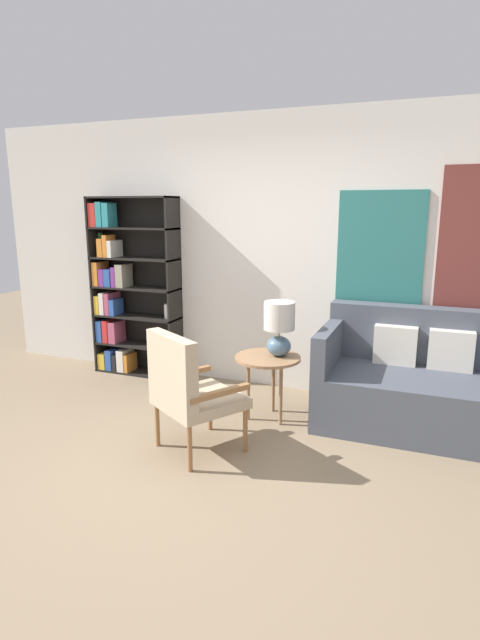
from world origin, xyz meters
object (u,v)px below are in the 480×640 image
(couch, at_px, (419,384))
(side_table, at_px, (268,363))
(armchair, at_px, (187,386))
(bookshelf, at_px, (125,292))
(table_lamp, at_px, (279,325))

(couch, relative_size, side_table, 2.88)
(armchair, height_order, side_table, armchair)
(couch, bearing_deg, bookshelf, 174.42)
(bookshelf, distance_m, armchair, 2.15)
(bookshelf, xyz_separation_m, side_table, (1.86, -0.66, -0.40))
(armchair, xyz_separation_m, couch, (1.58, 1.18, -0.18))
(side_table, distance_m, table_lamp, 0.34)
(bookshelf, distance_m, table_lamp, 2.04)
(couch, relative_size, table_lamp, 3.47)
(armchair, distance_m, side_table, 0.89)
(side_table, height_order, table_lamp, table_lamp)
(side_table, relative_size, table_lamp, 1.20)
(side_table, bearing_deg, armchair, -113.38)
(armchair, height_order, couch, couch)
(armchair, xyz_separation_m, table_lamp, (0.43, 0.88, 0.30))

